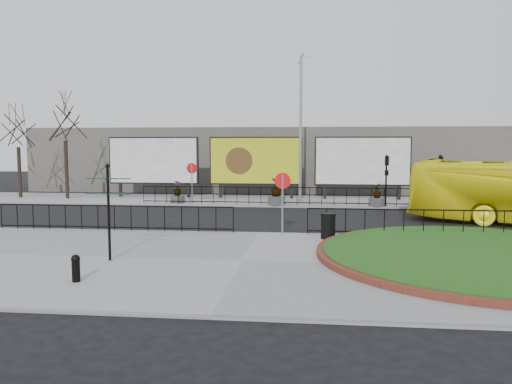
# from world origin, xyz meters

# --- Properties ---
(ground) EXTENTS (90.00, 90.00, 0.00)m
(ground) POSITION_xyz_m (0.00, 0.00, 0.00)
(ground) COLOR black
(ground) RESTS_ON ground
(pavement_near) EXTENTS (30.00, 10.00, 0.12)m
(pavement_near) POSITION_xyz_m (0.00, -5.00, 0.06)
(pavement_near) COLOR gray
(pavement_near) RESTS_ON ground
(pavement_far) EXTENTS (44.00, 6.00, 0.12)m
(pavement_far) POSITION_xyz_m (0.00, 12.00, 0.06)
(pavement_far) COLOR gray
(pavement_far) RESTS_ON ground
(brick_edge) EXTENTS (10.40, 10.40, 0.18)m
(brick_edge) POSITION_xyz_m (7.50, -4.00, 0.21)
(brick_edge) COLOR maroon
(brick_edge) RESTS_ON pavement_near
(grass_lawn) EXTENTS (10.00, 10.00, 0.22)m
(grass_lawn) POSITION_xyz_m (7.50, -4.00, 0.23)
(grass_lawn) COLOR #154A13
(grass_lawn) RESTS_ON pavement_near
(railing_near_left) EXTENTS (10.00, 0.10, 1.10)m
(railing_near_left) POSITION_xyz_m (-6.00, -0.30, 0.67)
(railing_near_left) COLOR black
(railing_near_left) RESTS_ON pavement_near
(railing_near_right) EXTENTS (9.00, 0.10, 1.10)m
(railing_near_right) POSITION_xyz_m (6.50, -0.30, 0.67)
(railing_near_right) COLOR black
(railing_near_right) RESTS_ON pavement_near
(railing_far) EXTENTS (18.00, 0.10, 1.10)m
(railing_far) POSITION_xyz_m (1.00, 9.30, 0.67)
(railing_far) COLOR black
(railing_far) RESTS_ON pavement_far
(speed_sign_far) EXTENTS (0.64, 0.07, 2.47)m
(speed_sign_far) POSITION_xyz_m (-5.00, 9.40, 1.92)
(speed_sign_far) COLOR gray
(speed_sign_far) RESTS_ON pavement_far
(speed_sign_near) EXTENTS (0.64, 0.07, 2.47)m
(speed_sign_near) POSITION_xyz_m (1.00, -0.40, 1.92)
(speed_sign_near) COLOR gray
(speed_sign_near) RESTS_ON pavement_near
(billboard_left) EXTENTS (6.20, 0.31, 4.10)m
(billboard_left) POSITION_xyz_m (-8.50, 12.97, 2.60)
(billboard_left) COLOR black
(billboard_left) RESTS_ON pavement_far
(billboard_mid) EXTENTS (6.20, 0.31, 4.10)m
(billboard_mid) POSITION_xyz_m (-1.50, 12.97, 2.60)
(billboard_mid) COLOR black
(billboard_mid) RESTS_ON pavement_far
(billboard_right) EXTENTS (6.20, 0.31, 4.10)m
(billboard_right) POSITION_xyz_m (5.50, 12.97, 2.60)
(billboard_right) COLOR black
(billboard_right) RESTS_ON pavement_far
(lamp_post) EXTENTS (0.74, 0.18, 9.23)m
(lamp_post) POSITION_xyz_m (1.51, 11.00, 4.83)
(lamp_post) COLOR gray
(lamp_post) RESTS_ON pavement_far
(signal_pole_a) EXTENTS (0.22, 0.26, 3.00)m
(signal_pole_a) POSITION_xyz_m (6.50, 9.34, 2.10)
(signal_pole_a) COLOR black
(signal_pole_a) RESTS_ON pavement_far
(signal_pole_b) EXTENTS (0.22, 0.26, 3.00)m
(signal_pole_b) POSITION_xyz_m (9.50, 9.34, 2.10)
(signal_pole_b) COLOR black
(signal_pole_b) RESTS_ON pavement_far
(tree_left) EXTENTS (2.00, 2.00, 7.00)m
(tree_left) POSITION_xyz_m (-14.00, 11.50, 3.62)
(tree_left) COLOR #2D2119
(tree_left) RESTS_ON pavement_far
(tree_mid) EXTENTS (2.00, 2.00, 6.20)m
(tree_mid) POSITION_xyz_m (-17.50, 11.80, 3.22)
(tree_mid) COLOR #2D2119
(tree_mid) RESTS_ON pavement_far
(building_backdrop) EXTENTS (40.00, 10.00, 5.00)m
(building_backdrop) POSITION_xyz_m (0.00, 22.00, 2.50)
(building_backdrop) COLOR #605A54
(building_backdrop) RESTS_ON ground
(fingerpost_sign) EXTENTS (1.40, 0.32, 3.00)m
(fingerpost_sign) POSITION_xyz_m (-4.09, -5.45, 1.93)
(fingerpost_sign) COLOR black
(fingerpost_sign) RESTS_ON pavement_near
(bollard) EXTENTS (0.23, 0.23, 0.72)m
(bollard) POSITION_xyz_m (-4.02, -7.87, 0.51)
(bollard) COLOR black
(bollard) RESTS_ON pavement_near
(litter_bin) EXTENTS (0.59, 0.59, 0.98)m
(litter_bin) POSITION_xyz_m (2.78, -1.12, 0.61)
(litter_bin) COLOR black
(litter_bin) RESTS_ON pavement_near
(planter_a) EXTENTS (0.88, 0.88, 1.35)m
(planter_a) POSITION_xyz_m (-6.00, 9.74, 0.61)
(planter_a) COLOR #4C4C4F
(planter_a) RESTS_ON pavement_far
(planter_b) EXTENTS (0.98, 0.98, 1.61)m
(planter_b) POSITION_xyz_m (0.10, 9.40, 0.75)
(planter_b) COLOR #4C4C4F
(planter_b) RESTS_ON pavement_far
(planter_c) EXTENTS (0.92, 0.92, 1.34)m
(planter_c) POSITION_xyz_m (6.00, 9.40, 0.58)
(planter_c) COLOR #4C4C4F
(planter_c) RESTS_ON pavement_far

